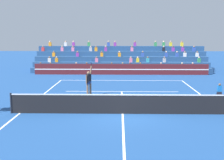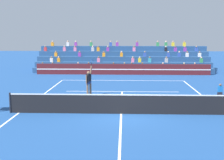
% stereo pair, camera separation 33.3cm
% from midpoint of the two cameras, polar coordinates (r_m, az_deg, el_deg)
% --- Properties ---
extents(ground_plane, '(120.00, 120.00, 0.00)m').
position_cam_midpoint_polar(ground_plane, '(16.64, 1.38, -6.20)').
color(ground_plane, navy).
extents(court_lines, '(11.10, 23.90, 0.01)m').
position_cam_midpoint_polar(court_lines, '(16.64, 1.38, -6.19)').
color(court_lines, white).
rests_on(court_lines, ground).
extents(tennis_net, '(12.00, 0.10, 1.10)m').
position_cam_midpoint_polar(tennis_net, '(16.51, 1.38, -4.38)').
color(tennis_net, black).
rests_on(tennis_net, ground).
extents(sponsor_banner_wall, '(18.00, 0.26, 1.10)m').
position_cam_midpoint_polar(sponsor_banner_wall, '(32.36, 1.38, 1.97)').
color(sponsor_banner_wall, '#51191E').
rests_on(sponsor_banner_wall, ground).
extents(bleacher_stand, '(19.47, 4.75, 3.38)m').
position_cam_midpoint_polar(bleacher_stand, '(36.09, 1.38, 3.40)').
color(bleacher_stand, navy).
rests_on(bleacher_stand, ground).
extents(ball_kid_courtside, '(0.30, 0.36, 0.84)m').
position_cam_midpoint_polar(ball_kid_courtside, '(22.61, 18.65, -1.87)').
color(ball_kid_courtside, black).
rests_on(ball_kid_courtside, ground).
extents(tennis_player, '(0.55, 0.73, 2.50)m').
position_cam_midpoint_polar(tennis_player, '(21.14, -4.72, -0.33)').
color(tennis_player, brown).
rests_on(tennis_player, ground).
extents(tennis_ball, '(0.07, 0.07, 0.07)m').
position_cam_midpoint_polar(tennis_ball, '(19.28, -1.30, -4.05)').
color(tennis_ball, '#C6DB33').
rests_on(tennis_ball, ground).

